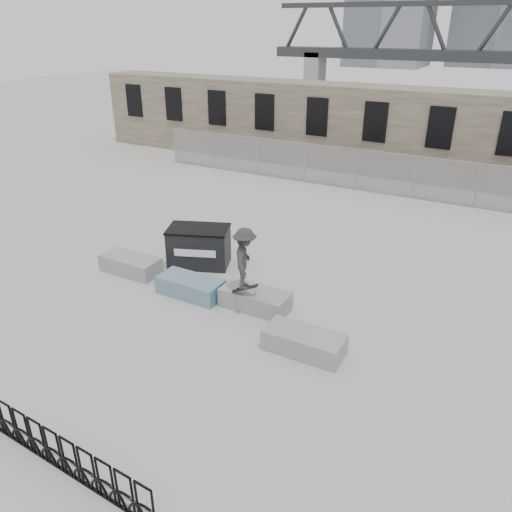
{
  "coord_description": "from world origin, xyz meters",
  "views": [
    {
      "loc": [
        7.15,
        -10.66,
        7.5
      ],
      "look_at": [
        0.78,
        0.92,
        1.3
      ],
      "focal_mm": 35.0,
      "sensor_mm": 36.0,
      "label": 1
    }
  ],
  "objects": [
    {
      "name": "planter_far_left",
      "position": [
        -3.57,
        0.27,
        0.3
      ],
      "size": [
        2.0,
        0.9,
        0.55
      ],
      "color": "gray",
      "rests_on": "ground"
    },
    {
      "name": "planter_offset",
      "position": [
        3.22,
        -1.04,
        0.3
      ],
      "size": [
        2.0,
        0.9,
        0.55
      ],
      "color": "gray",
      "rests_on": "ground"
    },
    {
      "name": "stone_wall",
      "position": [
        0.0,
        16.24,
        2.26
      ],
      "size": [
        36.0,
        2.58,
        4.5
      ],
      "color": "#65594A",
      "rests_on": "ground"
    },
    {
      "name": "bike_rack",
      "position": [
        0.89,
        -6.56,
        0.44
      ],
      "size": [
        4.94,
        0.29,
        0.9
      ],
      "rotation": [
        0.0,
        0.0,
        -0.05
      ],
      "color": "black",
      "rests_on": "ground"
    },
    {
      "name": "planter_center_right",
      "position": [
        1.12,
        0.24,
        0.3
      ],
      "size": [
        2.0,
        0.9,
        0.55
      ],
      "color": "gray",
      "rests_on": "ground"
    },
    {
      "name": "dumpster",
      "position": [
        -1.92,
        1.84,
        0.67
      ],
      "size": [
        2.34,
        1.9,
        1.33
      ],
      "rotation": [
        0.0,
        0.0,
        0.38
      ],
      "color": "black",
      "rests_on": "ground"
    },
    {
      "name": "ground",
      "position": [
        0.0,
        0.0,
        0.0
      ],
      "size": [
        120.0,
        120.0,
        0.0
      ],
      "primitive_type": "plane",
      "color": "#AEAEA9",
      "rests_on": "ground"
    },
    {
      "name": "skateboarder",
      "position": [
        0.98,
        -0.08,
        1.67
      ],
      "size": [
        1.07,
        1.31,
        1.96
      ],
      "rotation": [
        0.0,
        0.0,
        1.99
      ],
      "color": "#2F2E32",
      "rests_on": "ground"
    },
    {
      "name": "chainlink_fence",
      "position": [
        -0.0,
        12.5,
        1.04
      ],
      "size": [
        22.06,
        0.06,
        2.02
      ],
      "color": "gray",
      "rests_on": "ground"
    },
    {
      "name": "planter_center_left",
      "position": [
        -0.95,
        -0.03,
        0.3
      ],
      "size": [
        2.0,
        0.9,
        0.55
      ],
      "color": "#2C6785",
      "rests_on": "ground"
    }
  ]
}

